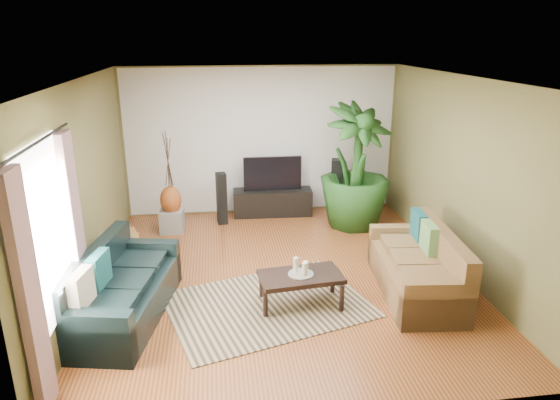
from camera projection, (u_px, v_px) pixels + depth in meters
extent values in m
plane|color=#974F27|center=(282.00, 275.00, 7.00)|extent=(5.50, 5.50, 0.00)
plane|color=white|center=(282.00, 78.00, 6.14)|extent=(5.50, 5.50, 0.00)
plane|color=brown|center=(262.00, 141.00, 9.16)|extent=(5.00, 0.00, 5.00)
plane|color=brown|center=(329.00, 280.00, 3.99)|extent=(5.00, 0.00, 5.00)
plane|color=brown|center=(85.00, 191.00, 6.26)|extent=(0.00, 5.50, 5.50)
plane|color=brown|center=(461.00, 176.00, 6.88)|extent=(0.00, 5.50, 5.50)
plane|color=white|center=(262.00, 141.00, 9.15)|extent=(4.90, 0.00, 4.90)
plane|color=white|center=(47.00, 235.00, 4.74)|extent=(0.00, 1.80, 1.80)
cube|color=gray|center=(30.00, 297.00, 4.12)|extent=(0.08, 0.35, 2.20)
cube|color=gray|center=(76.00, 230.00, 5.53)|extent=(0.08, 0.35, 2.20)
cylinder|color=black|center=(38.00, 142.00, 4.46)|extent=(0.03, 1.90, 0.03)
cube|color=black|center=(123.00, 285.00, 5.85)|extent=(1.21, 2.10, 0.85)
cube|color=brown|center=(416.00, 262.00, 6.42)|extent=(1.02, 1.95, 0.85)
cube|color=tan|center=(268.00, 304.00, 6.23)|extent=(2.77, 2.31, 0.01)
cube|color=black|center=(301.00, 289.00, 6.19)|extent=(1.07, 0.66, 0.41)
cylinder|color=gray|center=(301.00, 274.00, 6.12)|extent=(0.31, 0.31, 0.01)
cylinder|color=beige|center=(296.00, 265.00, 6.11)|extent=(0.06, 0.06, 0.20)
cylinder|color=beige|center=(305.00, 269.00, 6.06)|extent=(0.06, 0.06, 0.16)
cylinder|color=beige|center=(306.00, 266.00, 6.16)|extent=(0.06, 0.06, 0.13)
cube|color=black|center=(273.00, 202.00, 9.29)|extent=(1.46, 0.50, 0.48)
cube|color=black|center=(272.00, 173.00, 9.12)|extent=(1.06, 0.06, 0.63)
cube|color=black|center=(222.00, 199.00, 8.78)|extent=(0.20, 0.21, 0.93)
cube|color=black|center=(336.00, 189.00, 9.07)|extent=(0.25, 0.26, 1.09)
imported|color=#1B4416|center=(355.00, 167.00, 8.51)|extent=(1.61, 1.61, 2.14)
cylinder|color=black|center=(353.00, 217.00, 8.80)|extent=(0.39, 0.39, 0.31)
cube|color=gray|center=(172.00, 221.00, 8.51)|extent=(0.41, 0.41, 0.39)
ellipsoid|color=#92461A|center=(171.00, 200.00, 8.39)|extent=(0.35, 0.35, 0.49)
cube|color=brown|center=(119.00, 254.00, 7.00)|extent=(0.66, 0.66, 0.56)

